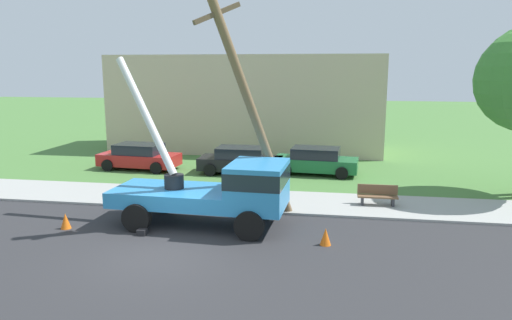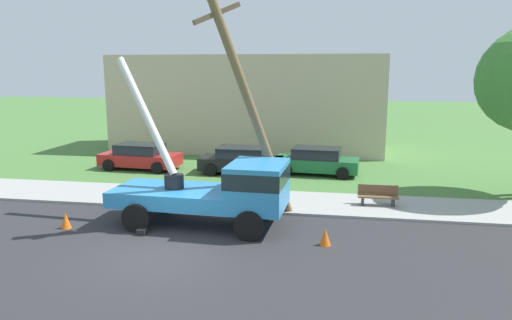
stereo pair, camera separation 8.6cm
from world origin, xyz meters
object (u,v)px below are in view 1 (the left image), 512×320
object	(u,v)px
traffic_cone_ahead	(326,237)
parked_sedan_black	(241,160)
leaning_utility_pole	(250,104)
traffic_cone_behind	(66,221)
parked_sedan_red	(139,157)
park_bench	(377,196)
utility_truck	(222,188)
parked_sedan_green	(316,161)

from	to	relation	value
traffic_cone_ahead	parked_sedan_black	size ratio (longest dim) A/B	0.13
leaning_utility_pole	traffic_cone_ahead	size ratio (longest dim) A/B	15.07
traffic_cone_behind	parked_sedan_red	bearing A→B (deg)	98.50
traffic_cone_ahead	park_bench	size ratio (longest dim) A/B	0.35
utility_truck	leaning_utility_pole	size ratio (longest dim) A/B	0.80
leaning_utility_pole	parked_sedan_green	bearing A→B (deg)	76.08
utility_truck	leaning_utility_pole	distance (m)	3.12
utility_truck	parked_sedan_red	xyz separation A→B (m)	(-6.85, 8.72, -0.70)
traffic_cone_ahead	parked_sedan_green	distance (m)	10.39
traffic_cone_ahead	parked_sedan_green	world-z (taller)	parked_sedan_green
parked_sedan_black	traffic_cone_ahead	bearing A→B (deg)	-64.36
traffic_cone_behind	parked_sedan_green	bearing A→B (deg)	51.09
parked_sedan_green	park_bench	world-z (taller)	parked_sedan_green
utility_truck	park_bench	xyz separation A→B (m)	(5.66, 3.34, -0.95)
parked_sedan_green	parked_sedan_red	bearing A→B (deg)	-177.97
traffic_cone_behind	parked_sedan_green	size ratio (longest dim) A/B	0.12
utility_truck	leaning_utility_pole	bearing A→B (deg)	42.05
traffic_cone_ahead	park_bench	bearing A→B (deg)	66.81
traffic_cone_ahead	parked_sedan_black	world-z (taller)	parked_sedan_black
leaning_utility_pole	traffic_cone_behind	xyz separation A→B (m)	(-6.23, -1.97, -4.03)
parked_sedan_red	parked_sedan_green	world-z (taller)	same
utility_truck	parked_sedan_black	world-z (taller)	utility_truck
traffic_cone_behind	parked_sedan_red	xyz separation A→B (m)	(-1.48, 9.92, 0.43)
parked_sedan_green	park_bench	size ratio (longest dim) A/B	2.84
traffic_cone_ahead	park_bench	xyz separation A→B (m)	(1.98, 4.62, 0.18)
traffic_cone_ahead	traffic_cone_behind	distance (m)	9.05
parked_sedan_black	parked_sedan_green	xyz separation A→B (m)	(3.97, 0.49, 0.00)
utility_truck	parked_sedan_green	bearing A→B (deg)	72.19
leaning_utility_pole	parked_sedan_black	xyz separation A→B (m)	(-1.91, 7.81, -3.60)
parked_sedan_black	park_bench	xyz separation A→B (m)	(6.71, -5.24, -0.25)
parked_sedan_black	utility_truck	bearing A→B (deg)	-82.98
traffic_cone_ahead	parked_sedan_black	xyz separation A→B (m)	(-4.73, 9.86, 0.43)
utility_truck	leaning_utility_pole	xyz separation A→B (m)	(0.86, 0.77, 2.90)
parked_sedan_green	traffic_cone_behind	bearing A→B (deg)	-128.91
utility_truck	parked_sedan_black	xyz separation A→B (m)	(-1.06, 8.58, -0.70)
traffic_cone_behind	parked_sedan_black	bearing A→B (deg)	66.19
leaning_utility_pole	parked_sedan_green	size ratio (longest dim) A/B	1.86
parked_sedan_green	park_bench	distance (m)	6.36
traffic_cone_behind	traffic_cone_ahead	bearing A→B (deg)	-0.56
parked_sedan_black	traffic_cone_behind	bearing A→B (deg)	-113.81
traffic_cone_behind	parked_sedan_black	world-z (taller)	parked_sedan_black
parked_sedan_black	parked_sedan_green	world-z (taller)	same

